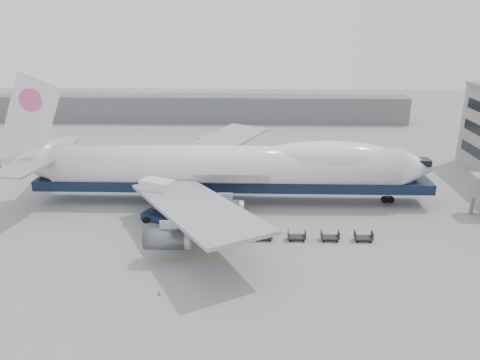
{
  "coord_description": "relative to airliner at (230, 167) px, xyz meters",
  "views": [
    {
      "loc": [
        4.13,
        -55.6,
        27.45
      ],
      "look_at": [
        2.35,
        6.0,
        5.65
      ],
      "focal_mm": 35.0,
      "sensor_mm": 36.0,
      "label": 1
    }
  ],
  "objects": [
    {
      "name": "hangar",
      "position": [
        -10.64,
        58.0,
        -2.12
      ],
      "size": [
        110.0,
        8.0,
        7.0
      ],
      "primitive_type": "cube",
      "color": "slate",
      "rests_on": "ground"
    },
    {
      "name": "dolly_1",
      "position": [
        -3.6,
        -13.08,
        -5.09
      ],
      "size": [
        2.3,
        1.35,
        1.3
      ],
      "color": "#2D2D30",
      "rests_on": "ground"
    },
    {
      "name": "ground",
      "position": [
        -0.64,
        -12.0,
        -5.62
      ],
      "size": [
        260.0,
        260.0,
        0.0
      ],
      "primitive_type": "plane",
      "color": "gray",
      "rests_on": "ground"
    },
    {
      "name": "catering_truck",
      "position": [
        -9.7,
        -7.48,
        -2.19
      ],
      "size": [
        5.28,
        4.54,
        6.05
      ],
      "rotation": [
        0.0,
        0.0,
        -0.42
      ],
      "color": "#172545",
      "rests_on": "ground"
    },
    {
      "name": "traffic_cone",
      "position": [
        -6.14,
        -26.11,
        -5.36
      ],
      "size": [
        0.38,
        0.38,
        0.57
      ],
      "rotation": [
        0.0,
        0.0,
        -0.12
      ],
      "color": "#F04A0C",
      "rests_on": "ground"
    },
    {
      "name": "dolly_6",
      "position": [
        17.77,
        -13.08,
        -5.09
      ],
      "size": [
        2.3,
        1.35,
        1.3
      ],
      "color": "#2D2D30",
      "rests_on": "ground"
    },
    {
      "name": "apron_line",
      "position": [
        -0.64,
        -18.0,
        -5.62
      ],
      "size": [
        60.0,
        0.15,
        0.01
      ],
      "primitive_type": "cube",
      "color": "gold",
      "rests_on": "ground"
    },
    {
      "name": "airliner",
      "position": [
        0.0,
        0.0,
        0.0
      ],
      "size": [
        67.0,
        55.3,
        19.98
      ],
      "color": "white",
      "rests_on": "ground"
    },
    {
      "name": "dolly_2",
      "position": [
        0.67,
        -13.08,
        -5.09
      ],
      "size": [
        2.3,
        1.35,
        1.3
      ],
      "color": "#2D2D30",
      "rests_on": "ground"
    },
    {
      "name": "dolly_5",
      "position": [
        13.5,
        -13.08,
        -5.09
      ],
      "size": [
        2.3,
        1.35,
        1.3
      ],
      "color": "#2D2D30",
      "rests_on": "ground"
    },
    {
      "name": "dolly_0",
      "position": [
        -7.88,
        -13.08,
        -5.09
      ],
      "size": [
        2.3,
        1.35,
        1.3
      ],
      "color": "#2D2D30",
      "rests_on": "ground"
    },
    {
      "name": "dolly_3",
      "position": [
        4.95,
        -13.08,
        -5.09
      ],
      "size": [
        2.3,
        1.35,
        1.3
      ],
      "color": "#2D2D30",
      "rests_on": "ground"
    },
    {
      "name": "dolly_4",
      "position": [
        9.22,
        -13.08,
        -5.09
      ],
      "size": [
        2.3,
        1.35,
        1.3
      ],
      "color": "#2D2D30",
      "rests_on": "ground"
    }
  ]
}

